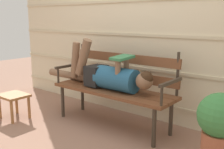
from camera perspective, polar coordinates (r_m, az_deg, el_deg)
ground_plane at (r=3.23m, az=-1.88°, el=-11.52°), size 12.00×12.00×0.00m
house_siding at (r=3.52m, az=5.53°, el=11.92°), size 4.73×0.08×2.58m
park_bench at (r=3.25m, az=0.77°, el=-2.06°), size 1.57×0.49×0.93m
reclining_person at (r=3.21m, az=-1.03°, el=-0.12°), size 1.75×0.27×0.59m
footstool at (r=3.71m, az=-20.15°, el=-4.95°), size 0.37×0.31×0.32m
potted_plant at (r=2.55m, az=21.85°, el=-9.97°), size 0.40×0.40×0.66m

